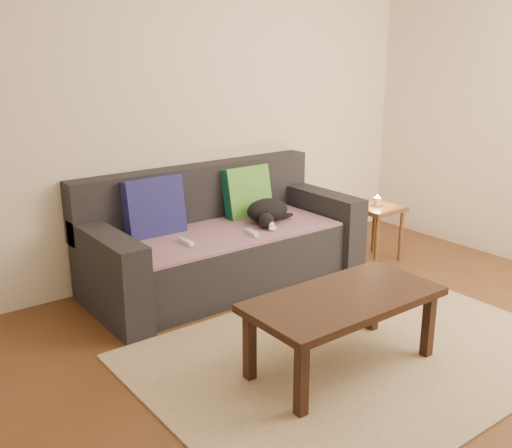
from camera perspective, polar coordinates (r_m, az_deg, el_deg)
name	(u,v)px	position (r m, az deg, el deg)	size (l,w,h in m)	color
ground	(374,364)	(3.62, 11.19, -12.97)	(4.50, 4.50, 0.00)	brown
back_wall	(188,108)	(4.73, -6.47, 10.91)	(4.50, 0.04, 2.60)	beige
sofa	(221,244)	(4.58, -3.31, -1.92)	(2.10, 0.94, 0.87)	#232328
throw_blanket	(228,232)	(4.47, -2.68, -0.75)	(1.66, 0.74, 0.02)	#3E294D
cushion_navy	(154,209)	(4.40, -9.66, 1.44)	(0.45, 0.11, 0.45)	#111449
cushion_green	(247,192)	(4.83, -0.84, 3.06)	(0.41, 0.10, 0.41)	#0C4F3A
cat	(268,211)	(4.65, 1.10, 1.20)	(0.43, 0.39, 0.18)	black
wii_remote_a	(186,242)	(4.19, -6.65, -1.69)	(0.15, 0.04, 0.03)	white
wii_remote_b	(252,233)	(4.36, -0.35, -0.86)	(0.15, 0.04, 0.03)	white
side_table	(376,215)	(5.14, 11.39, 0.83)	(0.38, 0.38, 0.47)	brown
candle	(377,201)	(5.11, 11.47, 2.13)	(0.06, 0.06, 0.09)	beige
rug	(355,353)	(3.70, 9.43, -12.03)	(2.50, 1.80, 0.01)	tan
coffee_table	(344,305)	(3.38, 8.34, -7.64)	(1.12, 0.56, 0.45)	black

